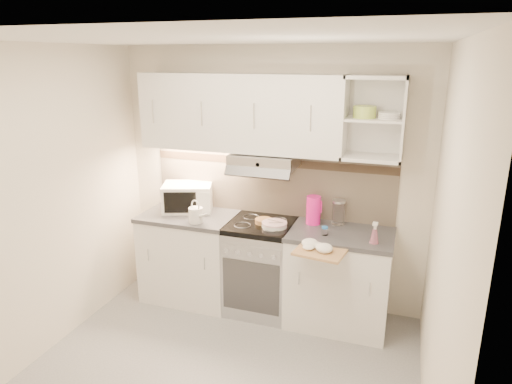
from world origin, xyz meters
TOP-DOWN VIEW (x-y plane):
  - ground at (0.00, 0.00)m, footprint 3.00×3.00m
  - room_shell at (0.00, 0.37)m, footprint 3.04×2.84m
  - base_cabinet_left at (-0.75, 1.10)m, footprint 0.90×0.60m
  - worktop_left at (-0.75, 1.10)m, footprint 0.92×0.62m
  - base_cabinet_right at (0.75, 1.10)m, footprint 0.90×0.60m
  - worktop_right at (0.75, 1.10)m, footprint 0.92×0.62m
  - electric_range at (0.00, 1.10)m, footprint 0.60×0.60m
  - microwave at (-0.82, 1.22)m, footprint 0.57×0.50m
  - watering_can at (-0.57, 0.91)m, footprint 0.25×0.16m
  - plate_stack at (0.15, 1.04)m, footprint 0.23×0.23m
  - bread_loaf at (0.03, 1.10)m, footprint 0.16×0.16m
  - pink_pitcher at (0.47, 1.24)m, footprint 0.14×0.13m
  - glass_jar at (0.69, 1.30)m, footprint 0.12×0.12m
  - spice_jar at (0.62, 0.99)m, footprint 0.05×0.05m
  - spray_bottle at (1.05, 0.95)m, footprint 0.08×0.08m
  - cutting_board at (0.65, 0.72)m, footprint 0.44×0.41m
  - dish_towel at (0.62, 0.73)m, footprint 0.26×0.23m

SIDE VIEW (x-z plane):
  - ground at x=0.00m, z-range 0.00..0.00m
  - base_cabinet_left at x=-0.75m, z-range 0.00..0.86m
  - base_cabinet_right at x=0.75m, z-range 0.00..0.86m
  - electric_range at x=0.00m, z-range 0.00..0.90m
  - cutting_board at x=0.65m, z-range 0.86..0.88m
  - worktop_left at x=-0.75m, z-range 0.86..0.90m
  - worktop_right at x=0.75m, z-range 0.86..0.90m
  - dish_towel at x=0.62m, z-range 0.88..0.95m
  - bread_loaf at x=0.03m, z-range 0.90..0.94m
  - plate_stack at x=0.15m, z-range 0.90..0.95m
  - spice_jar at x=0.62m, z-range 0.90..0.98m
  - spray_bottle at x=1.05m, z-range 0.88..1.08m
  - watering_can at x=-0.57m, z-range 0.87..1.09m
  - glass_jar at x=0.69m, z-range 0.90..1.13m
  - pink_pitcher at x=0.47m, z-range 0.90..1.16m
  - microwave at x=-0.82m, z-range 0.90..1.17m
  - room_shell at x=0.00m, z-range 0.37..2.89m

